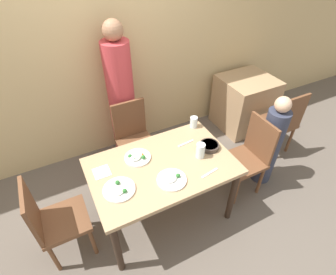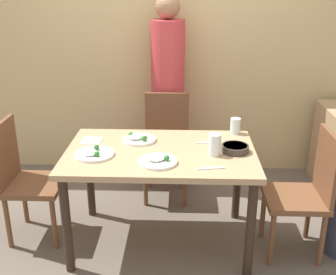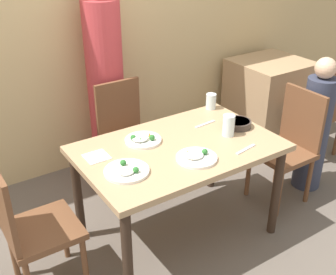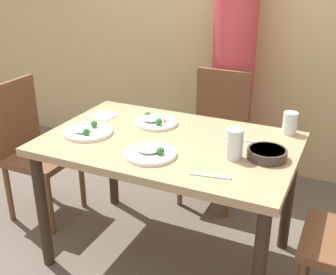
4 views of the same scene
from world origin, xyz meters
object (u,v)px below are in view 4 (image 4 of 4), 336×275
at_px(chair_adult_spot, 216,133).
at_px(bowl_curry, 267,154).
at_px(person_adult, 233,77).
at_px(glass_water_tall, 234,144).
at_px(plate_rice_adult, 87,131).

height_order(chair_adult_spot, bowl_curry, chair_adult_spot).
height_order(person_adult, bowl_curry, person_adult).
xyz_separation_m(chair_adult_spot, person_adult, (-0.00, 0.32, 0.32)).
distance_m(person_adult, bowl_curry, 1.18).
bearing_deg(person_adult, glass_water_tall, -72.81).
distance_m(chair_adult_spot, glass_water_tall, 0.94).
relative_size(chair_adult_spot, bowl_curry, 4.81).
relative_size(person_adult, plate_rice_adult, 6.44).
height_order(chair_adult_spot, glass_water_tall, chair_adult_spot).
height_order(chair_adult_spot, person_adult, person_adult).
distance_m(chair_adult_spot, person_adult, 0.45).
distance_m(plate_rice_adult, glass_water_tall, 0.80).
bearing_deg(chair_adult_spot, bowl_curry, -56.81).
xyz_separation_m(bowl_curry, glass_water_tall, (-0.14, -0.06, 0.05)).
xyz_separation_m(chair_adult_spot, glass_water_tall, (0.35, -0.81, 0.32)).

